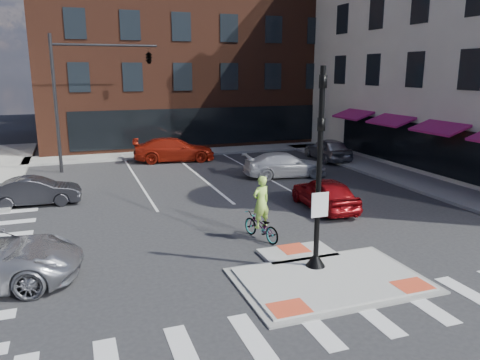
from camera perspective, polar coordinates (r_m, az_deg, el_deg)
name	(u,v)px	position (r m, az deg, el deg)	size (l,w,h in m)	color
ground	(322,275)	(14.50, 9.93, -11.29)	(120.00, 120.00, 0.00)	#28282B
refuge_island	(326,277)	(14.28, 10.46, -11.50)	(5.40, 4.65, 0.13)	gray
sidewalk_e	(401,176)	(28.26, 19.06, 0.46)	(3.00, 24.00, 0.15)	gray
sidewalk_n	(211,151)	(35.27, -3.54, 3.59)	(26.00, 3.00, 0.15)	gray
building_n	(179,50)	(44.49, -7.45, 15.49)	(24.40, 18.40, 15.50)	#4A2417
building_far_left	(91,78)	(63.45, -17.73, 11.75)	(10.00, 12.00, 10.00)	slate
building_far_right	(187,70)	(67.25, -6.46, 13.18)	(12.00, 12.00, 12.00)	brown
signal_pole	(318,196)	(14.03, 9.52, -1.88)	(0.60, 0.60, 5.98)	black
mast_arm_signal	(125,66)	(29.57, -13.90, 13.32)	(6.10, 2.24, 8.00)	black
red_sedan	(325,193)	(20.84, 10.27, -1.60)	(1.68, 4.17, 1.42)	maroon
white_pickup	(285,165)	(26.88, 5.51, 1.85)	(1.93, 4.76, 1.38)	silver
bg_car_dark	(36,191)	(23.08, -23.63, -1.26)	(1.35, 3.87, 1.27)	#222227
bg_car_silver	(328,149)	(32.30, 10.64, 3.73)	(1.79, 4.46, 1.52)	#9D9EA3
bg_car_red	(174,150)	(31.72, -8.05, 3.69)	(2.18, 5.37, 1.56)	#9A1C0E
cyclist	(261,218)	(16.84, 2.57, -4.69)	(1.16, 2.00, 2.36)	#3F3F44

